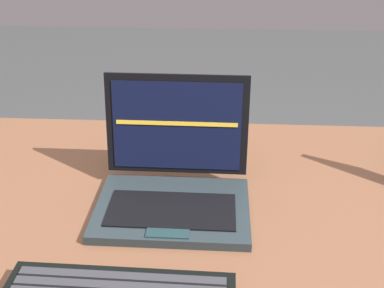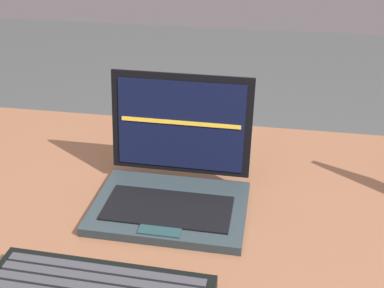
{
  "view_description": "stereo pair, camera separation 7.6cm",
  "coord_description": "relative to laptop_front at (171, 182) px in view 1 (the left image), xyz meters",
  "views": [
    {
      "loc": [
        0.0,
        -0.62,
        1.23
      ],
      "look_at": [
        -0.03,
        0.05,
        0.86
      ],
      "focal_mm": 44.08,
      "sensor_mm": 36.0,
      "label": 1
    },
    {
      "loc": [
        0.08,
        -0.61,
        1.23
      ],
      "look_at": [
        -0.03,
        0.05,
        0.86
      ],
      "focal_mm": 44.08,
      "sensor_mm": 36.0,
      "label": 2
    }
  ],
  "objects": [
    {
      "name": "laptop_front",
      "position": [
        0.0,
        0.0,
        0.0
      ],
      "size": [
        0.27,
        0.22,
        0.21
      ],
      "color": "#283338",
      "rests_on": "desk"
    },
    {
      "name": "desk",
      "position": [
        0.07,
        -0.08,
        -0.15
      ],
      "size": [
        1.39,
        0.82,
        0.73
      ],
      "color": "brown",
      "rests_on": "ground"
    }
  ]
}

